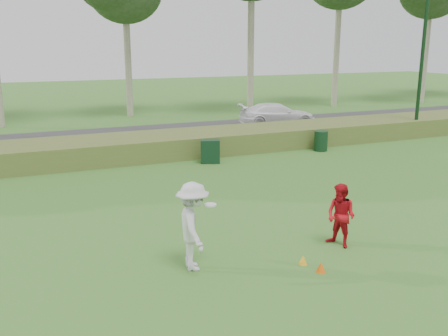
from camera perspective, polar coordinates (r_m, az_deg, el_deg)
name	(u,v)px	position (r m, az deg, el deg)	size (l,w,h in m)	color
ground	(295,265)	(11.39, 8.17, -10.89)	(120.00, 120.00, 0.00)	#306923
reed_strip	(151,146)	(21.90, -8.36, 2.51)	(80.00, 3.00, 0.90)	#4C6026
park_road	(126,136)	(26.76, -11.16, 3.58)	(80.00, 6.00, 0.06)	#2D2D2D
lamp_post	(425,27)	(27.78, 22.00, 14.76)	(0.70, 0.70, 8.18)	black
player_white	(193,226)	(10.78, -3.55, -6.67)	(0.99, 1.35, 1.94)	silver
player_red	(341,216)	(12.30, 13.21, -5.33)	(0.75, 0.59, 1.55)	#B40F19
cone_orange	(321,267)	(11.10, 11.02, -11.05)	(0.21, 0.21, 0.24)	#EF5E0C
cone_yellow	(303,260)	(11.40, 9.02, -10.32)	(0.19, 0.19, 0.21)	#F0A519
utility_cabinet	(210,151)	(20.42, -1.59, 1.91)	(0.77, 0.48, 0.96)	black
trash_bin	(321,141)	(23.17, 11.01, 3.05)	(0.61, 0.61, 0.91)	black
car_right	(277,114)	(29.68, 6.09, 6.11)	(1.82, 4.49, 1.30)	white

